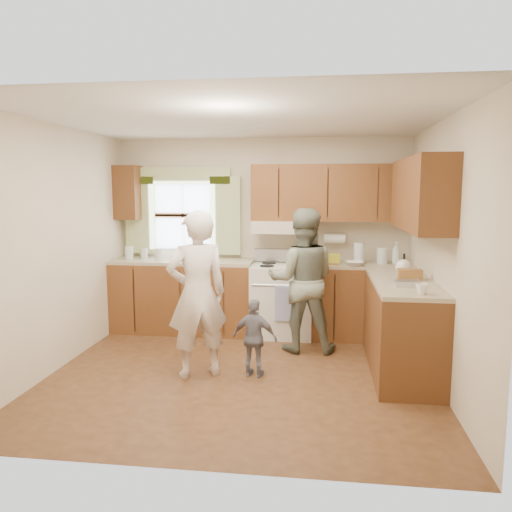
# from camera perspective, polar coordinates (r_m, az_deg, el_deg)

# --- Properties ---
(room) EXTENTS (3.80, 3.80, 3.80)m
(room) POSITION_cam_1_polar(r_m,az_deg,el_deg) (4.85, -1.78, 0.56)
(room) COLOR #472816
(room) RESTS_ON ground
(kitchen_fixtures) EXTENTS (3.80, 2.25, 2.15)m
(kitchen_fixtures) POSITION_cam_1_polar(r_m,az_deg,el_deg) (5.92, 5.78, -2.20)
(kitchen_fixtures) COLOR #4A2510
(kitchen_fixtures) RESTS_ON ground
(stove) EXTENTS (0.76, 0.67, 1.07)m
(stove) POSITION_cam_1_polar(r_m,az_deg,el_deg) (6.36, 3.00, -4.89)
(stove) COLOR silver
(stove) RESTS_ON ground
(woman_left) EXTENTS (0.72, 0.63, 1.65)m
(woman_left) POSITION_cam_1_polar(r_m,az_deg,el_deg) (4.94, -6.74, -4.36)
(woman_left) COLOR white
(woman_left) RESTS_ON ground
(woman_right) EXTENTS (0.82, 0.65, 1.64)m
(woman_right) POSITION_cam_1_polar(r_m,az_deg,el_deg) (5.70, 5.31, -2.79)
(woman_right) COLOR #243C29
(woman_right) RESTS_ON ground
(child) EXTENTS (0.48, 0.27, 0.78)m
(child) POSITION_cam_1_polar(r_m,az_deg,el_deg) (4.99, -0.15, -9.36)
(child) COLOR slate
(child) RESTS_ON ground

